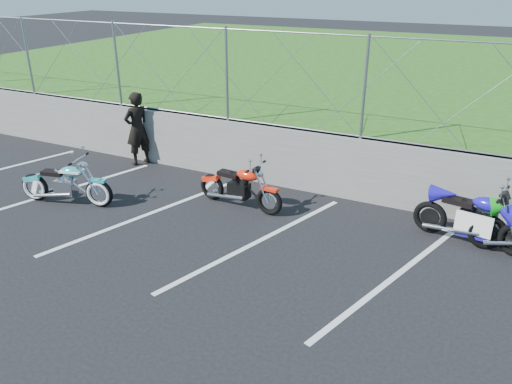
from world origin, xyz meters
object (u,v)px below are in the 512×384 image
at_px(cruiser_turquoise, 67,185).
at_px(person_standing, 137,129).
at_px(sportbike_blue, 474,221).
at_px(naked_orange, 241,188).

relative_size(cruiser_turquoise, person_standing, 1.12).
bearing_deg(person_standing, sportbike_blue, 105.72).
height_order(naked_orange, sportbike_blue, sportbike_blue).
bearing_deg(person_standing, naked_orange, 92.53).
xyz_separation_m(cruiser_turquoise, person_standing, (-0.19, 2.51, 0.48)).
distance_m(naked_orange, sportbike_blue, 4.28).
relative_size(naked_orange, sportbike_blue, 0.95).
xyz_separation_m(naked_orange, person_standing, (-3.40, 1.12, 0.48)).
bearing_deg(person_standing, cruiser_turquoise, 25.03).
xyz_separation_m(naked_orange, sportbike_blue, (4.26, 0.44, 0.05)).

